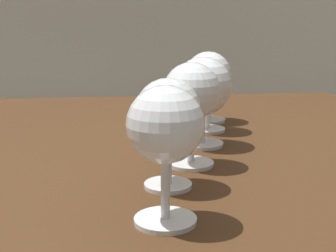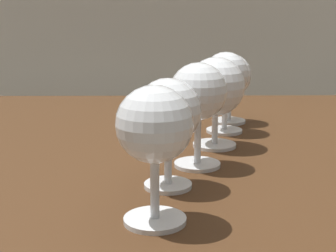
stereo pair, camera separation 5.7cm
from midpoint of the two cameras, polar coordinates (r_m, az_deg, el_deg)
dining_table at (r=0.82m, az=-10.61°, el=-9.13°), size 1.14×0.85×0.76m
wine_glass_port at (r=0.47m, az=-3.80°, el=-0.42°), size 0.07×0.07×0.14m
wine_glass_pinot at (r=0.56m, az=-2.88°, el=1.32°), size 0.08×0.08×0.13m
wine_glass_cabernet at (r=0.64m, az=0.18°, el=3.66°), size 0.07×0.07×0.14m
wine_glass_merlot at (r=0.74m, az=1.82°, el=4.36°), size 0.09×0.09×0.14m
wine_glass_empty at (r=0.84m, az=2.68°, el=5.59°), size 0.08×0.08×0.14m
wine_glass_white at (r=0.91m, az=2.98°, el=5.64°), size 0.08×0.08×0.13m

